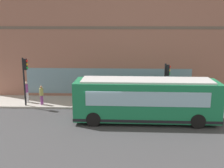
# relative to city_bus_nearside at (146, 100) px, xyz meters

# --- Properties ---
(ground) EXTENTS (120.00, 120.00, 0.00)m
(ground) POSITION_rel_city_bus_nearside_xyz_m (-0.07, 2.97, -1.55)
(ground) COLOR #38383A
(sidewalk_curb) EXTENTS (3.56, 40.00, 0.15)m
(sidewalk_curb) POSITION_rel_city_bus_nearside_xyz_m (4.31, 2.97, -1.48)
(sidewalk_curb) COLOR #9E9991
(sidewalk_curb) RESTS_ON ground
(building_corner) EXTENTS (7.00, 21.90, 11.78)m
(building_corner) POSITION_rel_city_bus_nearside_xyz_m (9.57, 2.97, 4.32)
(building_corner) COLOR #8C5B4C
(building_corner) RESTS_ON ground
(city_bus_nearside) EXTENTS (2.72, 10.07, 3.07)m
(city_bus_nearside) POSITION_rel_city_bus_nearside_xyz_m (0.00, 0.00, 0.00)
(city_bus_nearside) COLOR #197247
(city_bus_nearside) RESTS_ON ground
(traffic_light_near_corner) EXTENTS (0.32, 0.49, 3.58)m
(traffic_light_near_corner) POSITION_rel_city_bus_nearside_xyz_m (3.16, -1.92, 1.09)
(traffic_light_near_corner) COLOR black
(traffic_light_near_corner) RESTS_ON sidewalk_curb
(traffic_light_down_block) EXTENTS (0.32, 0.49, 4.02)m
(traffic_light_down_block) POSITION_rel_city_bus_nearside_xyz_m (2.93, 9.61, 1.40)
(traffic_light_down_block) COLOR black
(traffic_light_down_block) RESTS_ON sidewalk_curb
(fire_hydrant) EXTENTS (0.35, 0.35, 0.74)m
(fire_hydrant) POSITION_rel_city_bus_nearside_xyz_m (3.47, 4.27, -1.04)
(fire_hydrant) COLOR gold
(fire_hydrant) RESTS_ON sidewalk_curb
(pedestrian_by_light_pole) EXTENTS (0.32, 0.32, 1.62)m
(pedestrian_by_light_pole) POSITION_rel_city_bus_nearside_xyz_m (3.25, 8.45, -0.48)
(pedestrian_by_light_pole) COLOR #8C3F8C
(pedestrian_by_light_pole) RESTS_ON sidewalk_curb
(pedestrian_walking_along_curb) EXTENTS (0.32, 0.32, 1.82)m
(pedestrian_walking_along_curb) POSITION_rel_city_bus_nearside_xyz_m (3.91, 9.96, -0.35)
(pedestrian_walking_along_curb) COLOR silver
(pedestrian_walking_along_curb) RESTS_ON sidewalk_curb
(newspaper_vending_box) EXTENTS (0.44, 0.43, 0.90)m
(newspaper_vending_box) POSITION_rel_city_bus_nearside_xyz_m (4.53, 5.24, -0.95)
(newspaper_vending_box) COLOR #BF3F19
(newspaper_vending_box) RESTS_ON sidewalk_curb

